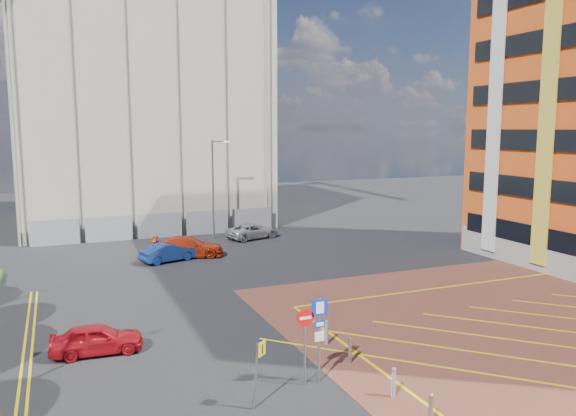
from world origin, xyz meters
TOP-DOWN VIEW (x-y plane):
  - ground at (0.00, 0.00)m, footprint 140.00×140.00m
  - lamp_back at (4.08, 28.00)m, footprint 1.53×0.16m
  - sign_cluster at (0.30, 0.98)m, footprint 1.17×0.12m
  - warning_sign at (-2.13, 0.03)m, footprint 0.54×0.37m
  - bollard_row at (2.30, -1.67)m, footprint 0.14×11.14m
  - construction_building at (0.00, 40.00)m, footprint 21.20×19.20m
  - construction_fence at (1.00, 30.00)m, footprint 21.60×0.06m
  - car_red_left at (-6.57, 6.70)m, footprint 3.66×1.66m
  - car_blue_back at (-0.94, 21.32)m, footprint 4.04×2.40m
  - car_red_back at (0.59, 22.20)m, footprint 5.26×3.21m
  - car_silver_back at (6.91, 26.72)m, footprint 4.83×3.24m

SIDE VIEW (x-z plane):
  - ground at x=0.00m, z-range 0.00..0.00m
  - bollard_row at x=2.30m, z-range 0.02..0.92m
  - car_red_left at x=-6.57m, z-range 0.00..1.22m
  - car_silver_back at x=6.91m, z-range 0.00..1.23m
  - car_blue_back at x=-0.94m, z-range 0.00..1.26m
  - car_red_back at x=0.59m, z-range 0.00..1.43m
  - construction_fence at x=1.00m, z-range 0.00..2.00m
  - warning_sign at x=-2.13m, z-range 0.31..2.55m
  - sign_cluster at x=0.30m, z-range 0.35..3.55m
  - lamp_back at x=4.08m, z-range 0.36..8.36m
  - construction_building at x=0.00m, z-range 0.00..22.00m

